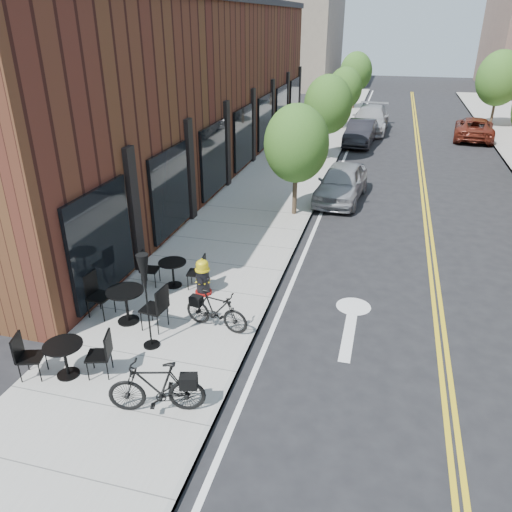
% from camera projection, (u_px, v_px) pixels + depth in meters
% --- Properties ---
extents(ground, '(120.00, 120.00, 0.00)m').
position_uv_depth(ground, '(237.00, 377.00, 9.86)').
color(ground, black).
rests_on(ground, ground).
extents(sidewalk_near, '(4.00, 70.00, 0.12)m').
position_uv_depth(sidewalk_near, '(263.00, 203.00, 19.02)').
color(sidewalk_near, '#9E9B93').
rests_on(sidewalk_near, ground).
extents(building_near, '(5.00, 28.00, 7.00)m').
position_uv_depth(building_near, '(187.00, 91.00, 22.07)').
color(building_near, '#491F17').
rests_on(building_near, ground).
extents(bg_building_left, '(8.00, 14.00, 10.00)m').
position_uv_depth(bg_building_left, '(297.00, 34.00, 51.43)').
color(bg_building_left, '#726656').
rests_on(bg_building_left, ground).
extents(tree_near_a, '(2.20, 2.20, 3.81)m').
position_uv_depth(tree_near_a, '(296.00, 144.00, 16.72)').
color(tree_near_a, '#382B1E').
rests_on(tree_near_a, sidewalk_near).
extents(tree_near_b, '(2.30, 2.30, 3.98)m').
position_uv_depth(tree_near_b, '(328.00, 105.00, 23.65)').
color(tree_near_b, '#382B1E').
rests_on(tree_near_b, sidewalk_near).
extents(tree_near_c, '(2.10, 2.10, 3.67)m').
position_uv_depth(tree_near_c, '(345.00, 88.00, 30.71)').
color(tree_near_c, '#382B1E').
rests_on(tree_near_c, sidewalk_near).
extents(tree_near_d, '(2.40, 2.40, 4.11)m').
position_uv_depth(tree_near_d, '(356.00, 72.00, 37.58)').
color(tree_near_d, '#382B1E').
rests_on(tree_near_d, sidewalk_near).
extents(tree_far_c, '(2.80, 2.80, 4.62)m').
position_uv_depth(tree_far_c, '(500.00, 78.00, 30.96)').
color(tree_far_c, '#382B1E').
rests_on(tree_far_c, sidewalk_far).
extents(fire_hydrant, '(0.48, 0.48, 0.96)m').
position_uv_depth(fire_hydrant, '(203.00, 277.00, 12.42)').
color(fire_hydrant, maroon).
rests_on(fire_hydrant, sidewalk_near).
extents(bicycle_left, '(1.77, 0.92, 1.03)m').
position_uv_depth(bicycle_left, '(156.00, 387.00, 8.63)').
color(bicycle_left, black).
rests_on(bicycle_left, sidewalk_near).
extents(bicycle_right, '(1.60, 0.72, 0.93)m').
position_uv_depth(bicycle_right, '(216.00, 310.00, 11.00)').
color(bicycle_right, black).
rests_on(bicycle_right, sidewalk_near).
extents(bistro_set_a, '(1.76, 0.93, 0.93)m').
position_uv_depth(bistro_set_a, '(65.00, 355.00, 9.53)').
color(bistro_set_a, black).
rests_on(bistro_set_a, sidewalk_near).
extents(bistro_set_b, '(1.69, 0.79, 0.89)m').
position_uv_depth(bistro_set_b, '(173.00, 270.00, 12.78)').
color(bistro_set_b, black).
rests_on(bistro_set_b, sidewalk_near).
extents(bistro_set_c, '(1.98, 0.93, 1.05)m').
position_uv_depth(bistro_set_c, '(126.00, 301.00, 11.22)').
color(bistro_set_c, black).
rests_on(bistro_set_c, sidewalk_near).
extents(patio_umbrella, '(0.35, 0.35, 2.14)m').
position_uv_depth(patio_umbrella, '(145.00, 282.00, 9.93)').
color(patio_umbrella, black).
rests_on(patio_umbrella, sidewalk_near).
extents(parked_car_a, '(1.97, 4.18, 1.38)m').
position_uv_depth(parked_car_a, '(342.00, 183.00, 19.21)').
color(parked_car_a, gray).
rests_on(parked_car_a, ground).
extents(parked_car_b, '(1.68, 4.14, 1.34)m').
position_uv_depth(parked_car_b, '(360.00, 133.00, 27.74)').
color(parked_car_b, black).
rests_on(parked_car_b, ground).
extents(parked_car_c, '(2.30, 5.29, 1.52)m').
position_uv_depth(parked_car_c, '(370.00, 119.00, 31.01)').
color(parked_car_c, '#A2A3A7').
rests_on(parked_car_c, ground).
extents(parked_car_far, '(2.58, 4.76, 1.27)m').
position_uv_depth(parked_car_far, '(474.00, 128.00, 29.00)').
color(parked_car_far, maroon).
rests_on(parked_car_far, ground).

